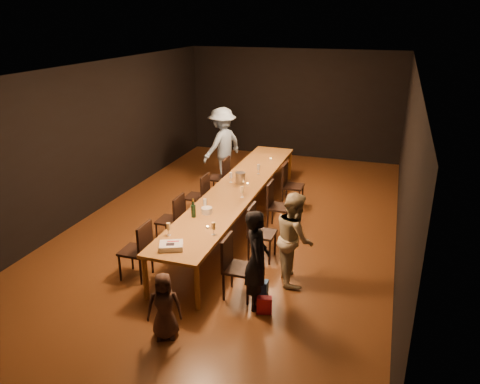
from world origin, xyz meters
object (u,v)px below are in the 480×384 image
(chair_right_1, at_px, (262,233))
(chair_left_2, at_px, (197,196))
(child, at_px, (164,306))
(woman_birthday, at_px, (257,260))
(birthday_cake, at_px, (171,246))
(champagne_bottle, at_px, (193,208))
(ice_bucket, at_px, (240,178))
(chair_right_0, at_px, (240,268))
(plate_stack, at_px, (207,210))
(man_blue, at_px, (222,145))
(chair_right_2, at_px, (280,206))
(woman_tan, at_px, (294,238))
(table, at_px, (237,190))
(chair_left_0, at_px, (135,250))
(chair_left_1, at_px, (170,220))
(chair_right_3, at_px, (293,186))
(chair_left_3, at_px, (218,177))

(chair_right_1, bearing_deg, chair_left_2, -125.22)
(chair_right_1, distance_m, child, 2.45)
(woman_birthday, distance_m, birthday_cake, 1.25)
(champagne_bottle, xyz_separation_m, ice_bucket, (0.21, 1.80, -0.05))
(chair_right_0, bearing_deg, champagne_bottle, -128.43)
(plate_stack, bearing_deg, man_blue, 106.44)
(man_blue, xyz_separation_m, ice_bucket, (1.14, -2.03, -0.05))
(chair_left_2, distance_m, child, 3.73)
(chair_left_2, height_order, woman_birthday, woman_birthday)
(chair_right_0, bearing_deg, child, -27.39)
(chair_right_2, distance_m, man_blue, 3.07)
(child, height_order, champagne_bottle, champagne_bottle)
(chair_right_0, bearing_deg, chair_right_2, 180.00)
(woman_tan, relative_size, child, 1.60)
(chair_left_2, bearing_deg, champagne_bottle, -158.08)
(chair_left_2, bearing_deg, woman_birthday, -141.85)
(birthday_cake, distance_m, plate_stack, 1.31)
(table, height_order, chair_left_0, chair_left_0)
(chair_left_1, bearing_deg, chair_right_0, -125.22)
(plate_stack, xyz_separation_m, ice_bucket, (0.06, 1.60, 0.06))
(child, bearing_deg, chair_left_0, 110.75)
(chair_right_3, xyz_separation_m, child, (-0.61, -4.77, -0.01))
(chair_left_2, relative_size, champagne_bottle, 2.91)
(chair_right_0, height_order, chair_left_3, same)
(table, xyz_separation_m, chair_left_3, (-0.85, 1.20, -0.24))
(chair_left_3, height_order, woman_tan, woman_tan)
(chair_left_1, height_order, chair_left_2, same)
(chair_right_1, height_order, birthday_cake, chair_right_1)
(chair_left_1, xyz_separation_m, chair_left_3, (0.00, 2.40, 0.00))
(child, bearing_deg, birthday_cake, 87.69)
(man_blue, relative_size, birthday_cake, 4.43)
(ice_bucket, bearing_deg, chair_right_1, -59.31)
(ice_bucket, bearing_deg, child, -86.13)
(chair_left_1, xyz_separation_m, chair_left_2, (0.00, 1.20, 0.00))
(child, bearing_deg, chair_left_1, 92.43)
(woman_birthday, bearing_deg, plate_stack, 25.59)
(chair_left_2, height_order, ice_bucket, ice_bucket)
(child, relative_size, birthday_cake, 2.20)
(chair_right_1, bearing_deg, plate_stack, -81.45)
(champagne_bottle, bearing_deg, chair_left_3, 102.76)
(woman_tan, height_order, child, woman_tan)
(chair_left_2, xyz_separation_m, man_blue, (-0.30, 2.29, 0.44))
(chair_right_0, distance_m, chair_right_3, 3.60)
(child, bearing_deg, chair_right_3, 60.40)
(chair_right_1, distance_m, chair_left_1, 1.70)
(chair_right_3, relative_size, chair_left_0, 1.00)
(chair_right_3, relative_size, champagne_bottle, 2.91)
(chair_right_1, distance_m, chair_left_0, 2.08)
(chair_left_2, bearing_deg, chair_right_2, -90.00)
(chair_left_2, height_order, birthday_cake, chair_left_2)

